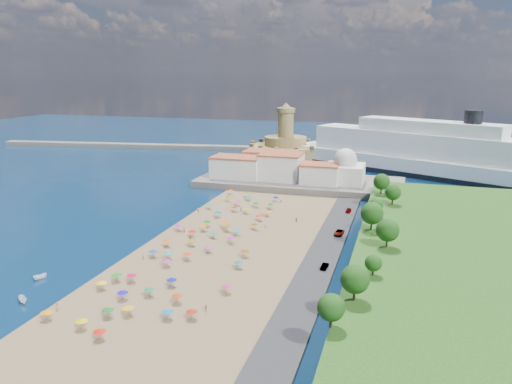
% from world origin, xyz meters
% --- Properties ---
extents(ground, '(700.00, 700.00, 0.00)m').
position_xyz_m(ground, '(0.00, 0.00, 0.00)').
color(ground, '#071938').
rests_on(ground, ground).
extents(terrace, '(90.00, 36.00, 3.00)m').
position_xyz_m(terrace, '(10.00, 73.00, 1.50)').
color(terrace, '#59544C').
rests_on(terrace, ground).
extents(jetty, '(18.00, 70.00, 2.40)m').
position_xyz_m(jetty, '(-12.00, 108.00, 1.20)').
color(jetty, '#59544C').
rests_on(jetty, ground).
extents(breakwater, '(199.03, 34.77, 2.60)m').
position_xyz_m(breakwater, '(-110.00, 153.00, 1.30)').
color(breakwater, '#59544C').
rests_on(breakwater, ground).
extents(waterfront_buildings, '(57.00, 29.00, 11.00)m').
position_xyz_m(waterfront_buildings, '(-3.05, 73.64, 7.88)').
color(waterfront_buildings, silver).
rests_on(waterfront_buildings, terrace).
extents(domed_building, '(16.00, 16.00, 15.00)m').
position_xyz_m(domed_building, '(30.00, 71.00, 8.97)').
color(domed_building, silver).
rests_on(domed_building, terrace).
extents(fortress, '(40.00, 40.00, 32.40)m').
position_xyz_m(fortress, '(-12.00, 138.00, 6.68)').
color(fortress, '#9C854E').
rests_on(fortress, ground).
extents(cruise_ship, '(144.89, 83.25, 32.67)m').
position_xyz_m(cruise_ship, '(64.82, 113.11, 9.67)').
color(cruise_ship, black).
rests_on(cruise_ship, ground).
extents(beach_parasols, '(33.63, 117.51, 2.20)m').
position_xyz_m(beach_parasols, '(-1.30, -11.08, 2.15)').
color(beach_parasols, gray).
rests_on(beach_parasols, beach).
extents(beachgoers, '(37.65, 99.56, 1.85)m').
position_xyz_m(beachgoers, '(-0.35, 1.60, 1.11)').
color(beachgoers, tan).
rests_on(beachgoers, beach).
extents(moored_boats, '(8.47, 15.35, 1.49)m').
position_xyz_m(moored_boats, '(-27.54, -52.79, 0.71)').
color(moored_boats, white).
rests_on(moored_boats, ground).
extents(parked_cars, '(2.94, 58.58, 1.44)m').
position_xyz_m(parked_cars, '(36.00, 10.12, 1.40)').
color(parked_cars, gray).
rests_on(parked_cars, promenade).
extents(hillside_trees, '(13.27, 108.31, 8.13)m').
position_xyz_m(hillside_trees, '(47.38, -5.33, 10.39)').
color(hillside_trees, '#382314').
rests_on(hillside_trees, hillside).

